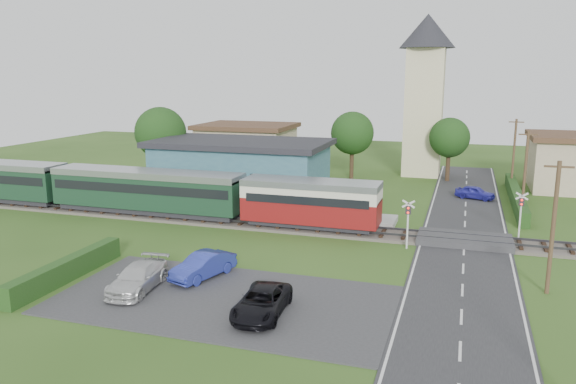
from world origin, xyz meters
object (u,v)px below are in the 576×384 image
(pedestrian_far, at_px, (132,189))
(equipment_hut, at_px, (131,185))
(house_west, at_px, (247,147))
(car_park_blue, at_px, (203,266))
(church_tower, at_px, (425,83))
(car_park_dark, at_px, (262,302))
(station_building, at_px, (241,168))
(car_park_silver, at_px, (138,277))
(pedestrian_near, at_px, (304,202))
(house_east, at_px, (575,162))
(train, at_px, (113,187))
(crossing_signal_far, at_px, (521,208))
(crossing_signal_near, at_px, (408,217))
(car_on_road, at_px, (475,192))

(pedestrian_far, bearing_deg, equipment_hut, -176.45)
(house_west, bearing_deg, car_park_blue, -72.10)
(church_tower, distance_m, pedestrian_far, 33.46)
(church_tower, height_order, car_park_dark, church_tower)
(station_building, distance_m, car_park_silver, 23.57)
(car_park_silver, bearing_deg, pedestrian_far, 118.23)
(house_west, distance_m, pedestrian_near, 23.99)
(equipment_hut, bearing_deg, car_park_silver, -56.13)
(equipment_hut, height_order, church_tower, church_tower)
(house_east, height_order, pedestrian_near, house_east)
(church_tower, xyz_separation_m, house_east, (15.00, -4.00, -7.43))
(equipment_hut, bearing_deg, train, -82.56)
(crossing_signal_far, relative_size, pedestrian_far, 1.86)
(pedestrian_near, bearing_deg, house_west, -77.92)
(equipment_hut, xyz_separation_m, church_tower, (23.00, 22.80, 8.48))
(station_building, bearing_deg, car_park_silver, -80.98)
(car_park_blue, distance_m, pedestrian_near, 14.43)
(church_tower, xyz_separation_m, crossing_signal_near, (1.40, -28.41, -8.08))
(pedestrian_far, bearing_deg, house_west, -12.88)
(pedestrian_near, height_order, pedestrian_far, pedestrian_near)
(house_west, xyz_separation_m, car_on_road, (25.77, -8.49, -2.15))
(car_on_road, relative_size, pedestrian_near, 1.77)
(car_park_silver, bearing_deg, car_park_dark, -13.03)
(train, distance_m, church_tower, 35.37)
(car_on_road, relative_size, car_park_silver, 0.75)
(equipment_hut, height_order, car_park_dark, equipment_hut)
(train, xyz_separation_m, church_tower, (22.58, 26.00, 8.05))
(church_tower, relative_size, car_park_blue, 4.23)
(train, xyz_separation_m, crossing_signal_far, (31.18, 2.39, -0.04))
(pedestrian_far, bearing_deg, car_park_silver, -150.48)
(pedestrian_far, bearing_deg, crossing_signal_far, -95.95)
(car_park_blue, bearing_deg, station_building, 123.93)
(train, distance_m, crossing_signal_far, 31.27)
(house_east, bearing_deg, equipment_hut, -153.68)
(church_tower, xyz_separation_m, car_park_silver, (-11.32, -40.20, -9.47))
(train, bearing_deg, station_building, 49.87)
(equipment_hut, relative_size, pedestrian_far, 1.45)
(car_on_road, height_order, pedestrian_near, pedestrian_near)
(train, relative_size, car_park_silver, 9.31)
(pedestrian_far, bearing_deg, car_park_dark, -138.45)
(car_park_blue, bearing_deg, car_on_road, 77.88)
(crossing_signal_far, bearing_deg, church_tower, 110.02)
(pedestrian_near, relative_size, pedestrian_far, 1.12)
(equipment_hut, bearing_deg, car_park_blue, -46.11)
(church_tower, distance_m, car_park_blue, 39.68)
(station_building, height_order, car_park_silver, station_building)
(train, height_order, car_on_road, train)
(equipment_hut, bearing_deg, church_tower, 44.75)
(train, height_order, house_east, house_east)
(church_tower, xyz_separation_m, pedestrian_near, (-7.12, -23.19, -8.79))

